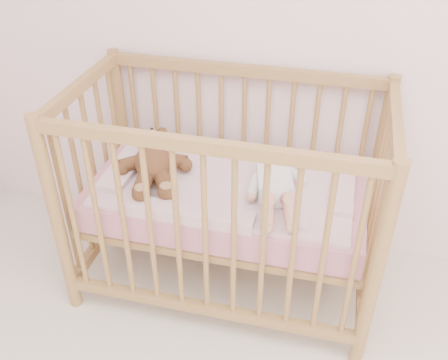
% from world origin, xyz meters
% --- Properties ---
extents(crib, '(1.36, 0.76, 1.00)m').
position_xyz_m(crib, '(-0.46, 1.60, 0.50)').
color(crib, '#AE814A').
rests_on(crib, floor).
extents(mattress, '(1.22, 0.62, 0.13)m').
position_xyz_m(mattress, '(-0.46, 1.60, 0.49)').
color(mattress, pink).
rests_on(mattress, crib).
extents(blanket, '(1.10, 0.58, 0.06)m').
position_xyz_m(blanket, '(-0.46, 1.60, 0.56)').
color(blanket, '#EFA4B3').
rests_on(blanket, mattress).
extents(baby, '(0.39, 0.60, 0.13)m').
position_xyz_m(baby, '(-0.25, 1.58, 0.64)').
color(baby, white).
rests_on(baby, blanket).
extents(teddy_bear, '(0.52, 0.61, 0.14)m').
position_xyz_m(teddy_bear, '(-0.80, 1.58, 0.65)').
color(teddy_bear, brown).
rests_on(teddy_bear, blanket).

